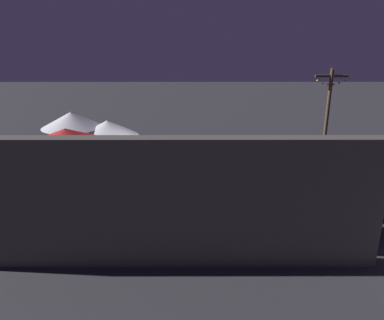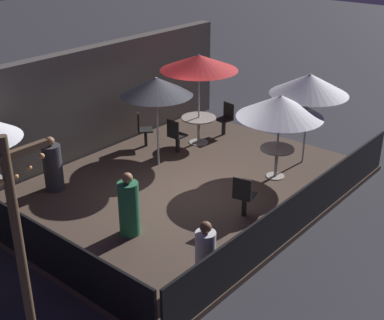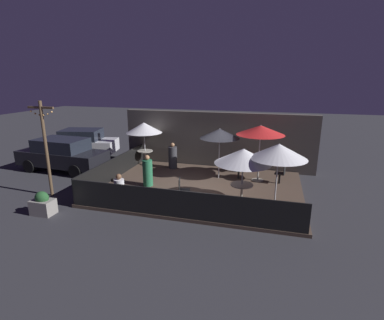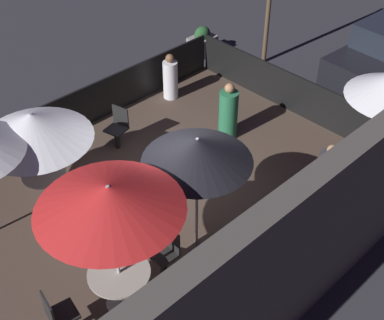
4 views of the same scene
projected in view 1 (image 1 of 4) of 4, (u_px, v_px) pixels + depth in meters
name	position (u px, v px, depth m)	size (l,w,h in m)	color
ground_plane	(162.00, 200.00, 11.36)	(60.00, 60.00, 0.00)	#2D2D33
patio_deck	(162.00, 198.00, 11.34)	(8.13, 6.12, 0.12)	#47382D
building_wall	(148.00, 204.00, 7.79)	(9.73, 0.36, 2.85)	#4C4742
fence_front	(167.00, 152.00, 14.03)	(7.93, 0.05, 0.95)	black
fence_side_left	(296.00, 182.00, 11.18)	(0.05, 5.92, 0.95)	black
patio_umbrella_0	(107.00, 128.00, 12.03)	(2.01, 2.01, 2.05)	#B2B2B7
patio_umbrella_1	(310.00, 160.00, 8.48)	(1.83, 1.83, 2.21)	#B2B2B7
patio_umbrella_2	(66.00, 136.00, 9.28)	(2.06, 2.06, 2.46)	#B2B2B7
patio_umbrella_3	(71.00, 120.00, 12.02)	(1.91, 1.91, 2.31)	#B2B2B7
patio_umbrella_4	(136.00, 143.00, 9.46)	(1.75, 1.75, 2.26)	#B2B2B7
dining_table_0	(110.00, 164.00, 12.41)	(0.80, 0.80, 0.75)	#9E998E
dining_table_1	(304.00, 214.00, 8.91)	(0.79, 0.79, 0.75)	#9E998E
dining_table_2	(72.00, 197.00, 9.80)	(0.95, 0.95, 0.75)	#9E998E
patio_chair_0	(173.00, 161.00, 12.90)	(0.48, 0.48, 0.94)	black
patio_chair_1	(107.00, 201.00, 9.81)	(0.41, 0.41, 0.93)	black
patio_chair_2	(38.00, 198.00, 10.00)	(0.46, 0.46, 0.92)	black
patio_chair_3	(108.00, 218.00, 8.88)	(0.56, 0.56, 0.92)	black
patron_0	(233.00, 172.00, 11.61)	(0.58, 0.58, 1.33)	#236642
patron_1	(237.00, 212.00, 9.08)	(0.53, 0.53, 1.29)	#333338
patron_2	(232.00, 155.00, 13.59)	(0.50, 0.50, 1.15)	silver
planter_box	(286.00, 152.00, 14.81)	(0.75, 0.52, 0.82)	gray
light_post	(327.00, 117.00, 12.85)	(1.10, 0.12, 3.71)	brown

